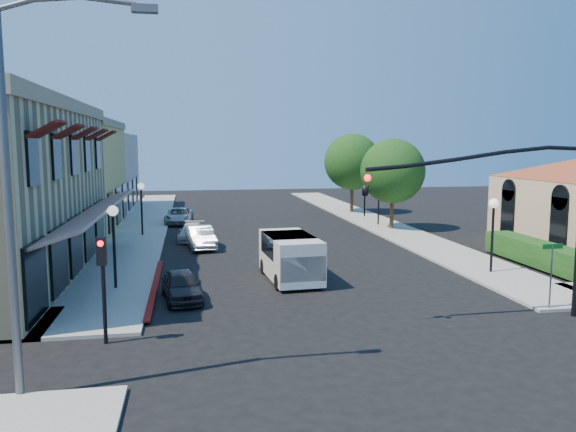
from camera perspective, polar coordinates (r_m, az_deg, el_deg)
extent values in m
plane|color=black|center=(17.72, 8.52, -12.77)|extent=(120.00, 120.00, 0.00)
cube|color=gray|center=(43.31, -14.38, -0.91)|extent=(3.50, 50.00, 0.12)
cube|color=gray|center=(45.43, 8.20, -0.38)|extent=(3.50, 50.00, 0.12)
cube|color=maroon|center=(24.56, -13.35, -7.19)|extent=(0.25, 10.00, 0.06)
cube|color=tan|center=(27.33, -21.48, 10.45)|extent=(0.50, 18.20, 0.60)
cube|color=#561416|center=(27.26, -18.85, 0.56)|extent=(1.75, 17.00, 0.67)
cube|color=#48120E|center=(20.29, -23.27, 8.10)|extent=(1.02, 1.50, 0.60)
cube|color=#48120E|center=(23.61, -21.39, 7.99)|extent=(1.02, 1.50, 0.60)
cube|color=#48120E|center=(26.95, -19.97, 7.90)|extent=(1.02, 1.50, 0.60)
cube|color=#48120E|center=(30.31, -18.86, 7.83)|extent=(1.02, 1.50, 0.60)
cube|color=#48120E|center=(33.68, -17.98, 7.77)|extent=(1.02, 1.50, 0.60)
cube|color=black|center=(20.41, -24.27, -5.98)|extent=(0.12, 2.60, 2.60)
cube|color=black|center=(23.64, -22.26, -4.13)|extent=(0.12, 2.60, 2.60)
cube|color=black|center=(26.92, -20.74, -2.72)|extent=(0.12, 2.60, 2.60)
cube|color=black|center=(30.22, -19.56, -1.62)|extent=(0.12, 2.60, 2.60)
cube|color=black|center=(33.54, -18.61, -0.74)|extent=(0.12, 2.60, 2.60)
cube|color=#E9CF69|center=(43.03, -23.65, 3.66)|extent=(10.00, 12.00, 7.60)
cube|color=beige|center=(54.76, -20.71, 4.13)|extent=(10.00, 12.00, 7.00)
cube|color=black|center=(33.98, 25.80, -0.65)|extent=(0.12, 1.40, 2.80)
cube|color=black|center=(38.11, 21.42, 0.36)|extent=(0.12, 1.40, 2.80)
cube|color=#1A3C11|center=(30.68, 24.16, -4.75)|extent=(1.40, 8.00, 1.10)
cylinder|color=#382816|center=(40.64, 10.49, 0.08)|extent=(0.28, 0.28, 2.10)
sphere|color=#1A3C11|center=(40.38, 10.59, 4.52)|extent=(4.56, 4.56, 4.56)
cylinder|color=#382816|center=(50.06, 6.49, 1.59)|extent=(0.28, 0.28, 2.27)
sphere|color=#1A3C11|center=(49.84, 6.55, 5.49)|extent=(4.94, 4.94, 4.94)
cylinder|color=black|center=(19.70, 18.85, 5.58)|extent=(7.80, 0.14, 0.14)
imported|color=black|center=(18.19, 7.89, 2.95)|extent=(0.20, 0.16, 1.00)
sphere|color=#FF0C0C|center=(18.00, 8.09, 3.86)|extent=(0.22, 0.22, 0.22)
cylinder|color=black|center=(18.04, -18.19, -7.71)|extent=(0.12, 0.12, 3.00)
cube|color=black|center=(17.59, -18.44, -3.42)|extent=(0.28, 0.22, 0.85)
sphere|color=#FF0C0C|center=(17.43, -18.53, -2.68)|extent=(0.18, 0.18, 0.18)
cylinder|color=#595B5E|center=(14.45, -26.51, 0.35)|extent=(0.20, 0.20, 9.00)
cylinder|color=#595B5E|center=(14.37, -21.55, 19.66)|extent=(3.00, 0.12, 0.12)
cube|color=#595B5E|center=(14.14, -14.35, 19.73)|extent=(0.60, 0.25, 0.18)
cylinder|color=#595B5E|center=(22.62, 25.14, -5.68)|extent=(0.06, 0.06, 2.50)
cube|color=#0C591E|center=(22.40, 25.30, -2.81)|extent=(0.80, 0.04, 0.18)
cylinder|color=black|center=(24.37, -17.22, -3.58)|extent=(0.12, 0.12, 3.20)
sphere|color=white|center=(24.12, -17.38, 0.51)|extent=(0.44, 0.44, 0.44)
cylinder|color=black|center=(38.15, -14.63, 0.33)|extent=(0.12, 0.12, 3.20)
sphere|color=white|center=(37.98, -14.72, 2.95)|extent=(0.44, 0.44, 0.44)
cylinder|color=black|center=(27.88, 20.03, -2.36)|extent=(0.12, 0.12, 3.20)
sphere|color=white|center=(27.65, 20.18, 1.22)|extent=(0.44, 0.44, 0.44)
cylinder|color=black|center=(42.35, 9.18, 1.14)|extent=(0.12, 0.12, 3.20)
sphere|color=white|center=(42.20, 9.23, 3.51)|extent=(0.44, 0.44, 0.44)
cube|color=silver|center=(25.13, 0.23, -4.11)|extent=(2.26, 4.69, 1.87)
cube|color=silver|center=(23.28, 1.40, -5.29)|extent=(1.96, 0.74, 1.04)
cube|color=black|center=(23.52, 1.17, -3.86)|extent=(1.77, 0.22, 0.94)
cube|color=black|center=(25.34, 0.06, -2.93)|extent=(2.16, 2.83, 0.94)
cylinder|color=black|center=(23.61, -0.96, -6.72)|extent=(0.30, 0.70, 0.69)
cylinder|color=black|center=(26.59, -2.44, -5.13)|extent=(0.30, 0.70, 0.69)
cylinder|color=black|center=(24.05, 3.18, -6.47)|extent=(0.30, 0.70, 0.69)
cylinder|color=black|center=(26.98, 1.26, -4.94)|extent=(0.30, 0.70, 0.69)
imported|color=black|center=(22.44, -10.76, -6.96)|extent=(1.83, 3.57, 1.16)
imported|color=silver|center=(33.35, -8.89, -2.14)|extent=(1.89, 4.09, 1.30)
imported|color=silver|center=(36.18, -9.73, -1.60)|extent=(1.90, 3.85, 1.08)
imported|color=#949698|center=(43.96, -11.00, 0.02)|extent=(2.23, 4.46, 1.21)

